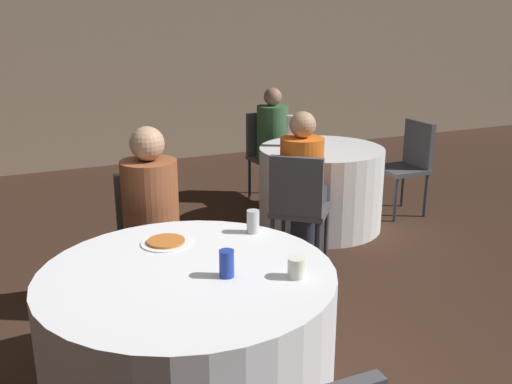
{
  "coord_description": "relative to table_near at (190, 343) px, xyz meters",
  "views": [
    {
      "loc": [
        -0.8,
        -2.33,
        1.8
      ],
      "look_at": [
        0.51,
        0.59,
        0.82
      ],
      "focal_mm": 40.0,
      "sensor_mm": 36.0,
      "label": 1
    }
  ],
  "objects": [
    {
      "name": "cup_near",
      "position": [
        0.41,
        -0.25,
        0.41
      ],
      "size": [
        0.08,
        0.08,
        0.09
      ],
      "color": "silver",
      "rests_on": "table_near"
    },
    {
      "name": "pizza_plate_near",
      "position": [
        0.01,
        0.36,
        0.37
      ],
      "size": [
        0.25,
        0.25,
        0.02
      ],
      "color": "white",
      "rests_on": "table_near"
    },
    {
      "name": "table_near",
      "position": [
        0.0,
        0.0,
        0.0
      ],
      "size": [
        1.33,
        1.33,
        0.72
      ],
      "color": "silver",
      "rests_on": "ground_plane"
    },
    {
      "name": "soda_can_blue",
      "position": [
        0.14,
        -0.12,
        0.42
      ],
      "size": [
        0.07,
        0.07,
        0.12
      ],
      "color": "#1E38A5",
      "rests_on": "table_near"
    },
    {
      "name": "chair_far_east",
      "position": [
        2.78,
        1.92,
        0.17
      ],
      "size": [
        0.41,
        0.41,
        0.88
      ],
      "rotation": [
        0.0,
        0.0,
        1.56
      ],
      "color": "#47474C",
      "rests_on": "ground_plane"
    },
    {
      "name": "chair_far_southwest",
      "position": [
        1.21,
        1.2,
        0.17
      ],
      "size": [
        0.56,
        0.56,
        0.88
      ],
      "rotation": [
        0.0,
        0.0,
        -0.7
      ],
      "color": "#47474C",
      "rests_on": "ground_plane"
    },
    {
      "name": "person_green_jacket",
      "position": [
        1.77,
        2.71,
        0.21
      ],
      "size": [
        0.32,
        0.5,
        1.15
      ],
      "rotation": [
        0.0,
        0.0,
        -3.07
      ],
      "color": "#33384C",
      "rests_on": "ground_plane"
    },
    {
      "name": "soda_can_silver",
      "position": [
        0.46,
        0.32,
        0.42
      ],
      "size": [
        0.07,
        0.07,
        0.12
      ],
      "color": "silver",
      "rests_on": "table_near"
    },
    {
      "name": "chair_far_north",
      "position": [
        1.76,
        2.88,
        0.17
      ],
      "size": [
        0.43,
        0.43,
        0.88
      ],
      "rotation": [
        0.0,
        0.0,
        -3.07
      ],
      "color": "#47474C",
      "rests_on": "ground_plane"
    },
    {
      "name": "chair_near_north",
      "position": [
        0.09,
        1.07,
        0.17
      ],
      "size": [
        0.43,
        0.44,
        0.88
      ],
      "rotation": [
        0.0,
        0.0,
        -3.23
      ],
      "color": "#47474C",
      "rests_on": "ground_plane"
    },
    {
      "name": "cup_far",
      "position": [
        1.64,
        1.78,
        0.41
      ],
      "size": [
        0.08,
        0.08,
        0.1
      ],
      "color": "red",
      "rests_on": "table_far"
    },
    {
      "name": "wall_back",
      "position": [
        0.13,
        4.96,
        1.04
      ],
      "size": [
        16.0,
        0.06,
        2.8
      ],
      "color": "gray",
      "rests_on": "ground_plane"
    },
    {
      "name": "person_orange_shirt",
      "position": [
        1.32,
        1.33,
        0.22
      ],
      "size": [
        0.45,
        0.46,
        1.17
      ],
      "rotation": [
        0.0,
        0.0,
        -0.7
      ],
      "color": "#33384C",
      "rests_on": "ground_plane"
    },
    {
      "name": "person_floral_shirt",
      "position": [
        0.08,
        0.92,
        0.25
      ],
      "size": [
        0.35,
        0.51,
        1.2
      ],
      "rotation": [
        0.0,
        0.0,
        -3.23
      ],
      "color": "#33384C",
      "rests_on": "ground_plane"
    },
    {
      "name": "bottle_far",
      "position": [
        1.62,
        2.1,
        0.49
      ],
      "size": [
        0.09,
        0.09,
        0.27
      ],
      "color": "white",
      "rests_on": "table_far"
    },
    {
      "name": "table_far",
      "position": [
        1.83,
        1.93,
        0.0
      ],
      "size": [
        1.08,
        1.08,
        0.72
      ],
      "color": "white",
      "rests_on": "ground_plane"
    }
  ]
}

